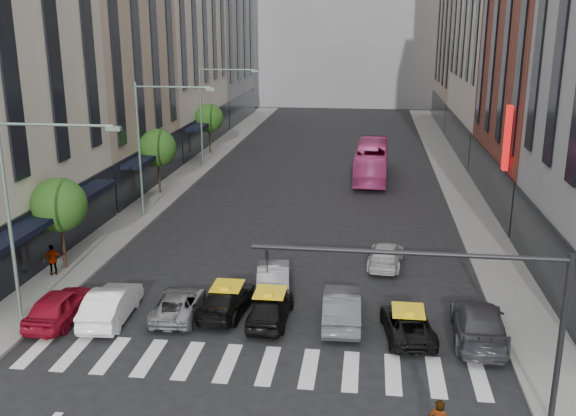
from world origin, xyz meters
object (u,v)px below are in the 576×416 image
(taxi_left, at_px, (228,300))
(car_red, at_px, (60,305))
(pedestrian_far, at_px, (53,260))
(streetlamp_mid, at_px, (152,132))
(car_white_front, at_px, (111,304))
(streetlamp_near, at_px, (27,194))
(taxi_center, at_px, (270,307))
(streetlamp_far, at_px, (211,103))
(bus, at_px, (372,161))

(taxi_left, bearing_deg, car_red, 21.32)
(car_red, bearing_deg, pedestrian_far, -59.33)
(streetlamp_mid, bearing_deg, car_white_front, -78.81)
(streetlamp_near, height_order, taxi_center, streetlamp_near)
(streetlamp_near, xyz_separation_m, streetlamp_mid, (0.00, 16.00, 0.00))
(streetlamp_near, height_order, car_red, streetlamp_near)
(taxi_left, distance_m, taxi_center, 2.19)
(streetlamp_near, bearing_deg, car_white_front, 11.34)
(taxi_left, distance_m, pedestrian_far, 10.42)
(car_white_front, xyz_separation_m, taxi_left, (5.02, 1.34, -0.10))
(taxi_center, xyz_separation_m, pedestrian_far, (-12.04, 3.74, 0.26))
(car_white_front, xyz_separation_m, pedestrian_far, (-4.94, 4.38, 0.21))
(streetlamp_far, height_order, bus, streetlamp_far)
(bus, relative_size, pedestrian_far, 6.68)
(streetlamp_near, height_order, bus, streetlamp_near)
(car_white_front, height_order, bus, bus)
(streetlamp_near, xyz_separation_m, taxi_left, (8.07, 1.95, -5.25))
(taxi_center, bearing_deg, streetlamp_near, 8.76)
(streetlamp_near, distance_m, bus, 33.07)
(taxi_left, bearing_deg, pedestrian_far, -9.52)
(taxi_center, height_order, bus, bus)
(streetlamp_mid, relative_size, pedestrian_far, 5.50)
(streetlamp_near, xyz_separation_m, pedestrian_far, (-1.90, 4.99, -4.94))
(car_red, distance_m, bus, 32.26)
(streetlamp_mid, bearing_deg, taxi_left, -60.15)
(pedestrian_far, bearing_deg, streetlamp_mid, -139.19)
(streetlamp_near, distance_m, taxi_center, 11.47)
(streetlamp_near, distance_m, streetlamp_mid, 16.00)
(bus, bearing_deg, streetlamp_near, 65.57)
(streetlamp_far, relative_size, car_white_front, 1.96)
(streetlamp_mid, relative_size, taxi_left, 1.99)
(streetlamp_far, distance_m, bus, 15.36)
(taxi_left, height_order, pedestrian_far, pedestrian_far)
(car_white_front, distance_m, bus, 30.99)
(car_red, height_order, taxi_left, car_red)
(streetlamp_mid, height_order, car_white_front, streetlamp_mid)
(streetlamp_near, height_order, streetlamp_far, same)
(bus, height_order, pedestrian_far, bus)
(car_red, bearing_deg, taxi_center, -172.51)
(bus, bearing_deg, taxi_left, 78.64)
(car_white_front, relative_size, taxi_left, 1.02)
(car_white_front, bearing_deg, streetlamp_far, -87.82)
(streetlamp_near, xyz_separation_m, car_red, (0.86, 0.17, -5.16))
(streetlamp_far, xyz_separation_m, bus, (14.49, -2.60, -4.38))
(streetlamp_far, distance_m, taxi_center, 32.80)
(car_white_front, distance_m, taxi_left, 5.20)
(streetlamp_near, distance_m, car_white_front, 6.01)
(streetlamp_mid, relative_size, car_red, 2.05)
(car_white_front, bearing_deg, bus, -115.04)
(streetlamp_mid, height_order, car_red, streetlamp_mid)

